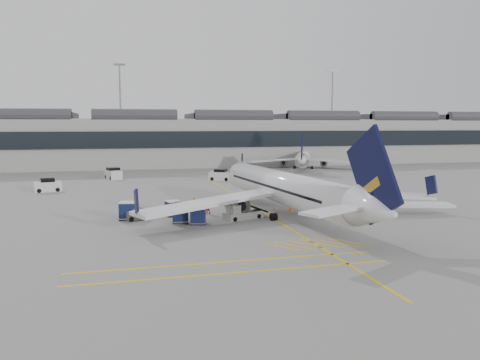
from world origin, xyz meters
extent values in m
plane|color=gray|center=(0.00, 0.00, 0.00)|extent=(220.00, 220.00, 0.00)
cube|color=#9E9E99|center=(0.00, 72.00, 5.50)|extent=(200.00, 20.00, 11.00)
cube|color=black|center=(0.00, 61.80, 6.50)|extent=(200.00, 0.50, 3.60)
cube|color=#38383D|center=(0.00, 72.00, 11.70)|extent=(200.00, 18.00, 1.40)
cylinder|color=slate|center=(-5.00, 86.00, 12.50)|extent=(0.44, 0.44, 25.00)
cube|color=slate|center=(-5.00, 86.00, 25.20)|extent=(3.00, 0.60, 0.50)
cylinder|color=slate|center=(55.00, 86.00, 12.50)|extent=(0.44, 0.44, 25.00)
cube|color=slate|center=(55.00, 86.00, 25.20)|extent=(3.00, 0.60, 0.50)
cube|color=gold|center=(10.00, 10.00, 0.01)|extent=(0.25, 60.00, 0.01)
cylinder|color=silver|center=(11.81, 5.63, 2.90)|extent=(6.20, 27.78, 3.46)
cone|color=silver|center=(10.24, 21.18, 2.90)|extent=(3.81, 4.00, 3.46)
cone|color=silver|center=(13.41, -10.28, 3.26)|extent=(3.88, 4.74, 3.46)
cube|color=silver|center=(3.26, 3.38, 2.07)|extent=(15.64, 9.32, 0.32)
cube|color=silver|center=(20.63, 5.13, 2.07)|extent=(15.97, 6.55, 0.32)
cylinder|color=slate|center=(6.45, 5.55, 1.42)|extent=(2.25, 3.49, 1.93)
cylinder|color=slate|center=(17.06, 6.62, 1.42)|extent=(2.25, 3.49, 1.93)
cube|color=black|center=(13.35, -9.73, 5.84)|extent=(0.98, 6.99, 7.70)
cylinder|color=black|center=(10.75, 16.15, 0.29)|extent=(0.32, 0.61, 0.59)
cylinder|color=black|center=(9.75, 3.11, 0.37)|extent=(0.71, 0.80, 0.74)
cylinder|color=black|center=(14.32, 3.57, 0.37)|extent=(0.71, 0.80, 0.74)
cylinder|color=silver|center=(34.63, 56.92, 2.42)|extent=(11.82, 22.25, 2.88)
cone|color=silver|center=(39.83, 68.88, 2.42)|extent=(3.87, 3.96, 2.88)
cone|color=silver|center=(29.31, 44.68, 2.72)|extent=(4.11, 4.53, 2.88)
cube|color=silver|center=(27.49, 58.77, 1.73)|extent=(13.24, 4.00, 0.27)
cube|color=silver|center=(40.86, 52.96, 1.73)|extent=(11.60, 10.71, 0.27)
cylinder|color=slate|center=(30.70, 59.04, 1.19)|extent=(2.58, 3.17, 1.61)
cylinder|color=slate|center=(38.86, 55.50, 1.19)|extent=(2.58, 3.17, 1.61)
cube|color=black|center=(29.49, 45.10, 4.87)|extent=(2.54, 5.45, 6.42)
cylinder|color=black|center=(38.15, 65.01, 0.25)|extent=(0.39, 0.54, 0.49)
cylinder|color=black|center=(32.11, 55.92, 0.31)|extent=(0.74, 0.78, 0.61)
cylinder|color=black|center=(35.63, 54.39, 0.31)|extent=(0.74, 0.78, 0.61)
cube|color=#B8B7AF|center=(6.92, 4.60, 0.37)|extent=(4.31, 2.82, 0.74)
cube|color=black|center=(7.92, 4.95, 1.21)|extent=(3.76, 2.28, 1.56)
cube|color=#B8B7AF|center=(5.83, 4.22, 1.11)|extent=(1.35, 1.61, 0.95)
cylinder|color=black|center=(5.78, 3.41, 0.23)|extent=(0.50, 0.33, 0.46)
cylinder|color=black|center=(5.28, 4.81, 0.23)|extent=(0.50, 0.33, 0.46)
cylinder|color=black|center=(8.56, 4.39, 0.23)|extent=(0.50, 0.33, 0.46)
cylinder|color=black|center=(8.07, 5.79, 0.23)|extent=(0.50, 0.33, 0.46)
cube|color=gray|center=(0.09, 7.95, 0.16)|extent=(1.85, 1.67, 0.11)
cube|color=#121C49|center=(0.09, 7.95, 0.90)|extent=(1.71, 1.59, 1.33)
cube|color=silver|center=(0.09, 7.95, 1.59)|extent=(1.77, 1.64, 0.09)
cylinder|color=black|center=(-0.38, 7.28, 0.10)|extent=(0.22, 0.14, 0.20)
cylinder|color=black|center=(-0.66, 8.25, 0.10)|extent=(0.22, 0.14, 0.20)
cylinder|color=black|center=(0.85, 7.65, 0.10)|extent=(0.22, 0.14, 0.20)
cylinder|color=black|center=(0.57, 8.61, 0.10)|extent=(0.22, 0.14, 0.20)
cube|color=gray|center=(2.01, 3.12, 0.17)|extent=(1.81, 1.61, 0.11)
cube|color=#121C49|center=(2.01, 3.12, 0.90)|extent=(1.67, 1.53, 1.33)
cube|color=silver|center=(2.01, 3.12, 1.60)|extent=(1.72, 1.58, 0.09)
cylinder|color=black|center=(1.27, 2.78, 0.10)|extent=(0.22, 0.14, 0.20)
cylinder|color=black|center=(1.50, 3.76, 0.10)|extent=(0.22, 0.14, 0.20)
cylinder|color=black|center=(2.52, 2.48, 0.10)|extent=(0.22, 0.14, 0.20)
cylinder|color=black|center=(2.75, 3.47, 0.10)|extent=(0.22, 0.14, 0.20)
cube|color=gray|center=(0.42, 4.22, 0.18)|extent=(1.75, 1.48, 0.12)
cube|color=#121C49|center=(0.42, 4.22, 0.95)|extent=(1.60, 1.42, 1.41)
cube|color=silver|center=(0.42, 4.22, 1.69)|extent=(1.65, 1.48, 0.10)
cylinder|color=black|center=(-0.30, 3.74, 0.11)|extent=(0.22, 0.11, 0.21)
cylinder|color=black|center=(-0.22, 4.80, 0.11)|extent=(0.22, 0.11, 0.21)
cylinder|color=black|center=(1.06, 3.63, 0.11)|extent=(0.22, 0.11, 0.21)
cylinder|color=black|center=(1.14, 4.70, 0.11)|extent=(0.22, 0.11, 0.21)
cube|color=gray|center=(-4.58, 7.03, 0.19)|extent=(2.03, 1.79, 0.12)
cube|color=#121C49|center=(-4.58, 7.03, 1.02)|extent=(1.87, 1.71, 1.51)
cube|color=silver|center=(-4.58, 7.03, 1.81)|extent=(1.93, 1.77, 0.10)
cylinder|color=black|center=(-5.41, 6.62, 0.11)|extent=(0.25, 0.15, 0.23)
cylinder|color=black|center=(-5.17, 7.74, 0.11)|extent=(0.25, 0.15, 0.23)
cylinder|color=black|center=(-3.99, 6.32, 0.11)|extent=(0.25, 0.15, 0.23)
cylinder|color=black|center=(-3.75, 7.43, 0.11)|extent=(0.25, 0.15, 0.23)
imported|color=orange|center=(2.75, 10.04, 0.79)|extent=(0.61, 0.69, 1.58)
imported|color=orange|center=(3.75, 8.16, 0.89)|extent=(1.09, 1.02, 1.78)
cube|color=#5A5B4E|center=(-3.72, 6.76, 0.49)|extent=(2.53, 1.96, 0.89)
cube|color=#5A5B4E|center=(-3.72, 6.76, 1.02)|extent=(1.35, 1.35, 0.44)
cylinder|color=black|center=(-4.30, 5.96, 0.25)|extent=(0.54, 0.37, 0.50)
cylinder|color=black|center=(-4.66, 7.06, 0.25)|extent=(0.54, 0.37, 0.50)
cylinder|color=black|center=(-2.78, 6.46, 0.25)|extent=(0.54, 0.37, 0.50)
cylinder|color=black|center=(-3.14, 7.56, 0.25)|extent=(0.54, 0.37, 0.50)
cone|color=#F24C0A|center=(9.20, 18.00, 0.27)|extent=(0.38, 0.38, 0.53)
cone|color=#F24C0A|center=(13.23, 7.53, 0.28)|extent=(0.41, 0.41, 0.56)
cube|color=silver|center=(-15.63, 30.81, 0.72)|extent=(4.08, 2.76, 1.45)
cube|color=black|center=(-15.63, 30.81, 1.61)|extent=(2.25, 2.18, 0.62)
cylinder|color=black|center=(-16.62, 29.69, 0.31)|extent=(0.66, 0.38, 0.62)
cylinder|color=black|center=(-17.05, 31.29, 0.31)|extent=(0.66, 0.38, 0.62)
cylinder|color=black|center=(-14.22, 30.33, 0.31)|extent=(0.66, 0.38, 0.62)
cylinder|color=black|center=(-14.64, 31.93, 0.31)|extent=(0.66, 0.38, 0.62)
cube|color=silver|center=(-6.62, 45.05, 0.79)|extent=(3.28, 4.52, 1.59)
cube|color=black|center=(-6.62, 45.05, 1.76)|extent=(2.49, 2.56, 0.68)
cylinder|color=black|center=(-5.31, 44.07, 0.34)|extent=(0.46, 0.72, 0.68)
cylinder|color=black|center=(-7.02, 43.47, 0.34)|extent=(0.46, 0.72, 0.68)
cylinder|color=black|center=(-6.21, 46.64, 0.34)|extent=(0.46, 0.72, 0.68)
cylinder|color=black|center=(-7.92, 46.03, 0.34)|extent=(0.46, 0.72, 0.68)
cube|color=silver|center=(11.65, 38.21, 0.76)|extent=(4.33, 3.63, 1.51)
cube|color=black|center=(11.65, 38.21, 1.67)|extent=(2.60, 2.56, 0.65)
cylinder|color=black|center=(10.09, 38.12, 0.32)|extent=(0.68, 0.53, 0.65)
cylinder|color=black|center=(10.96, 39.61, 0.32)|extent=(0.68, 0.53, 0.65)
cylinder|color=black|center=(12.33, 36.82, 0.32)|extent=(0.68, 0.53, 0.65)
cylinder|color=black|center=(13.20, 38.31, 0.32)|extent=(0.68, 0.53, 0.65)
camera|label=1|loc=(-5.02, -41.30, 9.60)|focal=35.00mm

